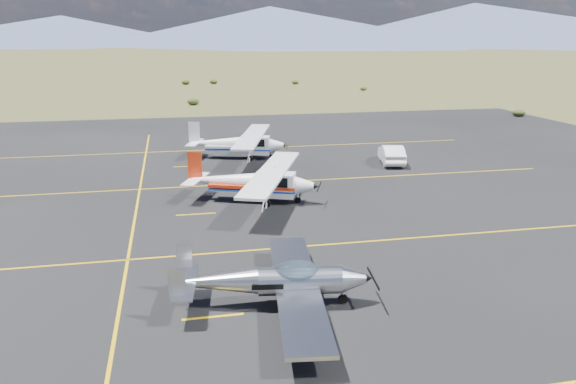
{
  "coord_description": "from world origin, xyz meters",
  "views": [
    {
      "loc": [
        -3.97,
        -19.98,
        8.78
      ],
      "look_at": [
        1.27,
        5.07,
        1.6
      ],
      "focal_mm": 35.0,
      "sensor_mm": 36.0,
      "label": 1
    }
  ],
  "objects_px": {
    "aircraft_cessna": "(253,181)",
    "sedan": "(391,154)",
    "aircraft_low_wing": "(277,281)",
    "aircraft_plain": "(238,143)"
  },
  "relations": [
    {
      "from": "aircraft_cessna",
      "to": "sedan",
      "type": "distance_m",
      "value": 13.18
    },
    {
      "from": "aircraft_low_wing",
      "to": "aircraft_cessna",
      "type": "bearing_deg",
      "value": 92.74
    },
    {
      "from": "aircraft_low_wing",
      "to": "sedan",
      "type": "height_order",
      "value": "aircraft_low_wing"
    },
    {
      "from": "aircraft_plain",
      "to": "aircraft_cessna",
      "type": "bearing_deg",
      "value": -77.03
    },
    {
      "from": "aircraft_cessna",
      "to": "aircraft_low_wing",
      "type": "bearing_deg",
      "value": -73.66
    },
    {
      "from": "aircraft_cessna",
      "to": "aircraft_plain",
      "type": "bearing_deg",
      "value": 108.13
    },
    {
      "from": "aircraft_low_wing",
      "to": "sedan",
      "type": "relative_size",
      "value": 2.2
    },
    {
      "from": "aircraft_low_wing",
      "to": "sedan",
      "type": "bearing_deg",
      "value": 66.13
    },
    {
      "from": "aircraft_low_wing",
      "to": "aircraft_plain",
      "type": "bearing_deg",
      "value": 93.59
    },
    {
      "from": "sedan",
      "to": "aircraft_low_wing",
      "type": "bearing_deg",
      "value": 71.41
    }
  ]
}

